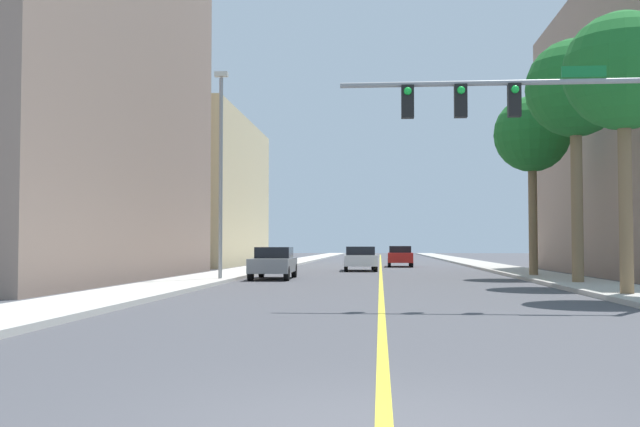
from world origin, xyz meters
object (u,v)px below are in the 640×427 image
(traffic_signal_mast, at_px, (541,127))
(palm_far, at_px, (532,136))
(car_white, at_px, (360,258))
(palm_mid, at_px, (575,90))
(palm_near, at_px, (623,73))
(street_lamp, at_px, (221,164))
(car_gray, at_px, (274,262))
(car_red, at_px, (400,256))

(traffic_signal_mast, distance_m, palm_far, 17.07)
(traffic_signal_mast, height_order, car_white, traffic_signal_mast)
(traffic_signal_mast, xyz_separation_m, palm_mid, (3.40, 9.89, 2.92))
(palm_near, bearing_deg, street_lamp, 147.74)
(car_gray, bearing_deg, car_white, -109.48)
(palm_far, distance_m, car_red, 19.83)
(traffic_signal_mast, distance_m, car_white, 26.57)
(street_lamp, distance_m, car_red, 24.59)
(palm_mid, xyz_separation_m, car_red, (-6.02, 24.77, -6.67))
(palm_near, xyz_separation_m, car_red, (-5.65, 31.52, -5.77))
(car_white, relative_size, car_gray, 1.01)
(palm_near, bearing_deg, car_white, 110.08)
(street_lamp, relative_size, car_gray, 1.89)
(street_lamp, height_order, palm_mid, palm_mid)
(palm_mid, bearing_deg, palm_far, 92.42)
(street_lamp, bearing_deg, car_white, 68.56)
(traffic_signal_mast, height_order, car_gray, traffic_signal_mast)
(palm_near, xyz_separation_m, palm_mid, (0.37, 6.74, 0.90))
(car_gray, bearing_deg, traffic_signal_mast, 119.83)
(palm_far, bearing_deg, car_white, 132.44)
(palm_far, xyz_separation_m, car_gray, (-11.99, -1.91, -5.95))
(car_gray, distance_m, car_red, 20.90)
(palm_mid, xyz_separation_m, car_gray, (-12.28, 4.83, -6.69))
(palm_far, xyz_separation_m, car_white, (-8.35, 9.14, -5.95))
(palm_far, bearing_deg, palm_mid, -87.58)
(palm_mid, bearing_deg, car_gray, 158.52)
(palm_mid, bearing_deg, car_white, 118.55)
(traffic_signal_mast, height_order, palm_mid, palm_mid)
(traffic_signal_mast, distance_m, car_red, 34.97)
(street_lamp, bearing_deg, traffic_signal_mast, -47.83)
(palm_near, bearing_deg, traffic_signal_mast, -133.96)
(palm_near, relative_size, car_gray, 1.78)
(palm_mid, bearing_deg, palm_near, -93.11)
(street_lamp, xyz_separation_m, car_red, (8.10, 22.84, -4.17))
(car_gray, bearing_deg, palm_far, -172.19)
(palm_near, relative_size, car_white, 1.76)
(traffic_signal_mast, distance_m, street_lamp, 15.96)
(street_lamp, relative_size, palm_far, 1.04)
(traffic_signal_mast, bearing_deg, car_red, 94.31)
(street_lamp, distance_m, palm_near, 16.34)
(traffic_signal_mast, relative_size, car_gray, 1.68)
(car_white, bearing_deg, street_lamp, -114.23)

